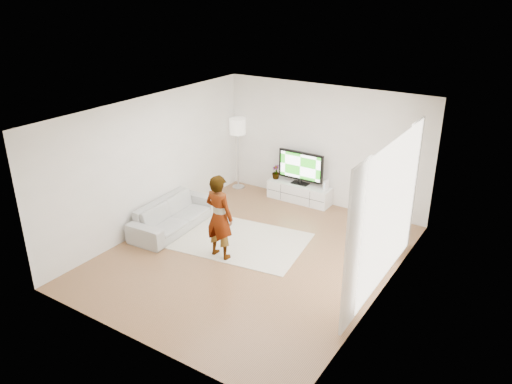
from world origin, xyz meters
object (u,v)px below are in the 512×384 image
Objects in this scene: rug at (242,241)px; floor_lamp at (238,129)px; player at (219,217)px; sofa at (174,215)px; television at (301,167)px; media_console at (299,193)px.

rug is 3.28m from floor_lamp.
floor_lamp is (-1.70, 3.07, 0.69)m from player.
sofa is at bearing -169.73° from rug.
sofa reaches higher than rug.
player is at bearing -90.44° from television.
television is 2.59m from rug.
television is at bearing -33.71° from sofa.
player is at bearing -109.42° from sofa.
sofa is at bearing -86.65° from floor_lamp.
rug is at bearing -90.27° from media_console.
sofa is (-1.57, -2.70, 0.09)m from media_console.
rug is at bearing -53.98° from floor_lamp.
media_console is 2.43m from rug.
rug is 1.61m from sofa.
television is 1.85m from floor_lamp.
floor_lamp is at bearing -0.47° from sofa.
floor_lamp is (-0.15, 2.64, 1.22)m from sofa.
television reaches higher than sofa.
floor_lamp reaches higher than rug.
television is 0.45× the size of rug.
television is 0.54× the size of sofa.
rug is at bearing -83.55° from sofa.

